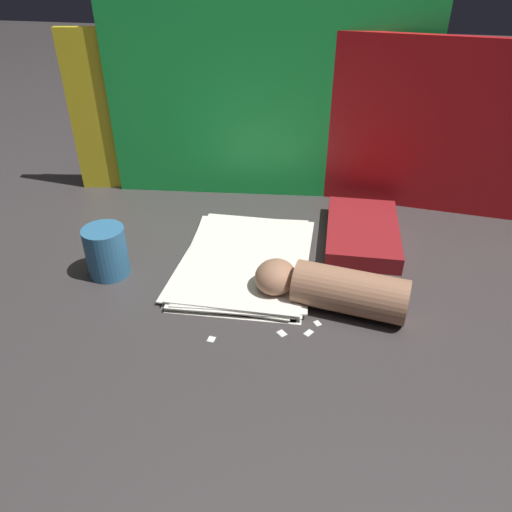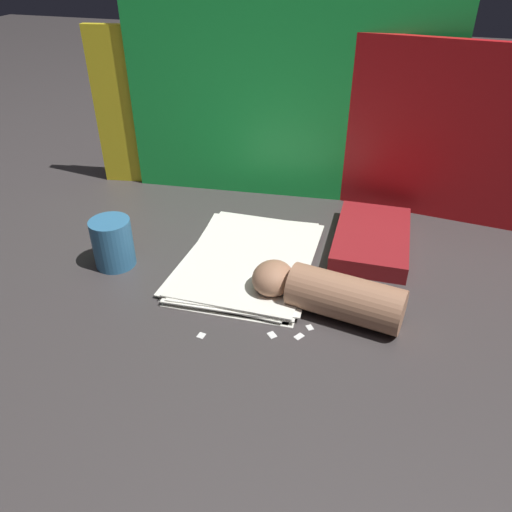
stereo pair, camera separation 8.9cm
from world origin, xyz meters
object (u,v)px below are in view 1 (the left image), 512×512
paper_stack (245,261)px  hand_forearm (332,288)px  scissors (267,296)px  mug (106,252)px  book_closed (362,232)px

paper_stack → hand_forearm: bearing=-30.2°
hand_forearm → scissors: bearing=178.8°
mug → paper_stack: bearing=16.5°
paper_stack → hand_forearm: hand_forearm is taller
scissors → mug: mug is taller
book_closed → scissors: (-0.18, -0.25, -0.01)m
paper_stack → mug: mug is taller
paper_stack → hand_forearm: 0.22m
book_closed → mug: mug is taller
mug → book_closed: bearing=23.8°
paper_stack → book_closed: book_closed is taller
book_closed → paper_stack: bearing=-148.9°
scissors → hand_forearm: hand_forearm is taller
book_closed → hand_forearm: hand_forearm is taller
book_closed → mug: size_ratio=2.57×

